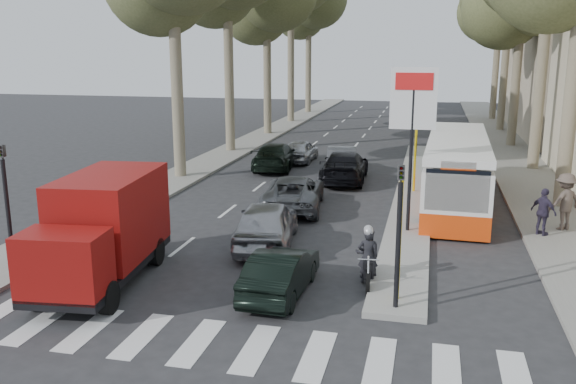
% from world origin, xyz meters
% --- Properties ---
extents(ground, '(120.00, 120.00, 0.00)m').
position_xyz_m(ground, '(0.00, 0.00, 0.00)').
color(ground, '#28282B').
rests_on(ground, ground).
extents(sidewalk_right, '(3.20, 70.00, 0.12)m').
position_xyz_m(sidewalk_right, '(8.60, 25.00, 0.06)').
color(sidewalk_right, gray).
rests_on(sidewalk_right, ground).
extents(median_left, '(2.40, 64.00, 0.12)m').
position_xyz_m(median_left, '(-8.00, 28.00, 0.06)').
color(median_left, gray).
rests_on(median_left, ground).
extents(traffic_island, '(1.50, 26.00, 0.16)m').
position_xyz_m(traffic_island, '(3.25, 11.00, 0.08)').
color(traffic_island, gray).
rests_on(traffic_island, ground).
extents(billboard, '(1.50, 12.10, 5.60)m').
position_xyz_m(billboard, '(3.25, 5.00, 3.70)').
color(billboard, yellow).
rests_on(billboard, ground).
extents(traffic_light_island, '(0.16, 0.41, 3.60)m').
position_xyz_m(traffic_light_island, '(3.25, -1.50, 2.49)').
color(traffic_light_island, black).
rests_on(traffic_light_island, ground).
extents(traffic_light_left, '(0.16, 0.41, 3.60)m').
position_xyz_m(traffic_light_left, '(-7.60, -1.00, 2.49)').
color(traffic_light_left, black).
rests_on(traffic_light_left, ground).
extents(tree_l_e, '(7.40, 7.20, 14.49)m').
position_xyz_m(tree_l_e, '(-7.97, 44.11, 10.73)').
color(tree_l_e, '#6B604C').
rests_on(tree_l_e, ground).
extents(silver_hatchback, '(2.36, 4.62, 1.51)m').
position_xyz_m(silver_hatchback, '(-1.10, 2.73, 0.75)').
color(silver_hatchback, '#9C9EA4').
rests_on(silver_hatchback, ground).
extents(dark_hatchback, '(1.38, 3.66, 1.19)m').
position_xyz_m(dark_hatchback, '(0.30, -1.00, 0.60)').
color(dark_hatchback, black).
rests_on(dark_hatchback, ground).
extents(queue_car_a, '(2.77, 5.00, 1.33)m').
position_xyz_m(queue_car_a, '(-1.28, 7.45, 0.66)').
color(queue_car_a, '#4D5054').
rests_on(queue_car_a, ground).
extents(queue_car_b, '(2.24, 5.08, 1.45)m').
position_xyz_m(queue_car_b, '(-0.05, 13.00, 0.73)').
color(queue_car_b, black).
rests_on(queue_car_b, ground).
extents(queue_car_c, '(1.56, 3.75, 1.27)m').
position_xyz_m(queue_car_c, '(-3.19, 17.59, 0.64)').
color(queue_car_c, '#A0A3A8').
rests_on(queue_car_c, ground).
extents(queue_car_d, '(1.94, 4.28, 1.36)m').
position_xyz_m(queue_car_d, '(-0.50, 15.23, 0.68)').
color(queue_car_d, '#4E4F55').
rests_on(queue_car_d, ground).
extents(queue_car_e, '(2.28, 4.90, 1.38)m').
position_xyz_m(queue_car_e, '(-4.01, 15.25, 0.69)').
color(queue_car_e, black).
rests_on(queue_car_e, ground).
extents(red_truck, '(2.58, 5.57, 2.87)m').
position_xyz_m(red_truck, '(-4.51, -1.24, 1.52)').
color(red_truck, black).
rests_on(red_truck, ground).
extents(city_bus, '(2.62, 10.53, 2.76)m').
position_xyz_m(city_bus, '(4.94, 9.67, 1.45)').
color(city_bus, '#E8400C').
rests_on(city_bus, ground).
extents(motorcycle, '(0.75, 1.89, 1.61)m').
position_xyz_m(motorcycle, '(2.38, 0.34, 0.73)').
color(motorcycle, black).
rests_on(motorcycle, ground).
extents(pedestrian_near, '(0.99, 0.97, 1.59)m').
position_xyz_m(pedestrian_near, '(7.62, 5.58, 0.91)').
color(pedestrian_near, '#383048').
rests_on(pedestrian_near, sidewalk_right).
extents(pedestrian_far, '(1.37, 1.15, 1.96)m').
position_xyz_m(pedestrian_far, '(8.42, 6.45, 1.10)').
color(pedestrian_far, brown).
rests_on(pedestrian_far, sidewalk_right).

